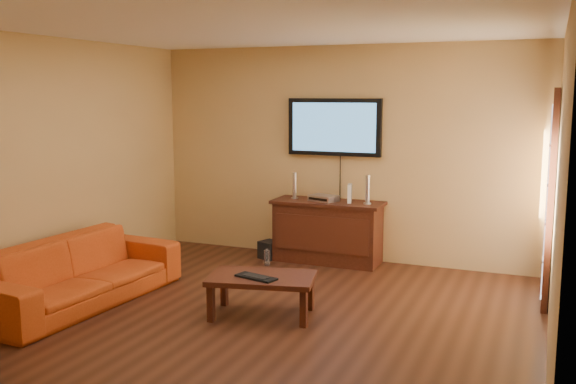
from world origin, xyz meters
The scene contains 14 objects.
ground_plane centered at (0.00, 0.00, 0.00)m, with size 5.00×5.00×0.00m, color black.
room_walls centered at (0.00, 0.62, 1.69)m, with size 5.00×5.00×5.00m.
french_door centered at (2.46, 1.70, 1.05)m, with size 0.07×1.02×2.22m.
media_console centered at (-0.10, 2.23, 0.39)m, with size 1.39×0.53×0.78m.
television centered at (-0.10, 2.45, 1.69)m, with size 1.21×0.08×0.72m.
coffee_table centered at (-0.04, 0.11, 0.34)m, with size 1.10×0.80×0.40m.
sofa centered at (-1.89, -0.25, 0.44)m, with size 2.24×0.65×0.87m, color #BB4414.
speaker_left centered at (-0.56, 2.25, 0.93)m, with size 0.09×0.09×0.34m.
speaker_right centered at (0.41, 2.22, 0.94)m, with size 0.10×0.10×0.35m.
av_receiver centered at (-0.15, 2.22, 0.81)m, with size 0.33×0.23×0.07m, color silver.
game_console centered at (0.18, 2.24, 0.89)m, with size 0.05×0.16×0.23m, color white.
subwoofer centered at (-0.85, 2.11, 0.11)m, with size 0.22×0.22×0.22m, color black.
bottle centered at (-0.74, 1.79, 0.10)m, with size 0.07×0.07×0.21m.
keyboard centered at (-0.05, 0.01, 0.41)m, with size 0.43×0.25×0.02m.
Camera 1 is at (2.43, -5.24, 2.11)m, focal length 40.00 mm.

